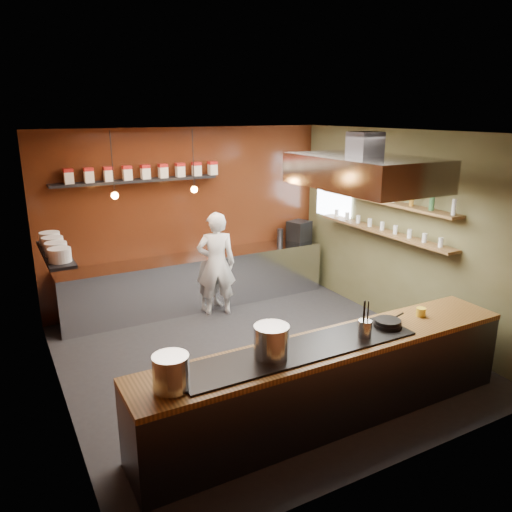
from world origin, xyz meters
TOP-DOWN VIEW (x-y plane):
  - floor at (0.00, 0.00)m, footprint 5.00×5.00m
  - back_wall at (0.00, 2.50)m, footprint 5.00×0.00m
  - left_wall at (-2.50, 0.00)m, footprint 0.00×5.00m
  - right_wall at (2.50, 0.00)m, footprint 0.00×5.00m
  - ceiling at (0.00, 0.00)m, footprint 5.00×5.00m
  - window_pane at (2.45, 1.70)m, footprint 0.00×1.00m
  - prep_counter at (0.00, 2.17)m, footprint 4.60×0.65m
  - pass_counter at (-0.00, -1.60)m, footprint 4.40×0.72m
  - tin_shelf at (-0.90, 2.36)m, footprint 2.60×0.26m
  - plate_shelf at (-2.34, 1.00)m, footprint 0.30×1.40m
  - bottle_shelf_upper at (2.34, 0.30)m, footprint 0.26×2.80m
  - bottle_shelf_lower at (2.34, 0.30)m, footprint 0.26×2.80m
  - extractor_hood at (1.30, -0.40)m, footprint 1.20×2.00m
  - pendant_left at (-1.40, 1.70)m, footprint 0.10×0.10m
  - pendant_right at (-0.20, 1.70)m, footprint 0.10×0.10m
  - storage_tins at (-0.75, 2.36)m, footprint 2.43×0.13m
  - plate_stacks at (-2.34, 1.00)m, footprint 0.26×1.16m
  - bottles at (2.34, 0.30)m, footprint 0.06×2.66m
  - wine_glasses at (2.34, 0.30)m, footprint 0.07×2.37m
  - stockpot_large at (-1.80, -1.69)m, footprint 0.33×0.33m
  - stockpot_small at (-0.75, -1.60)m, footprint 0.39×0.39m
  - utensil_crock at (0.34, -1.68)m, footprint 0.17×0.17m
  - frying_pan at (0.76, -1.59)m, footprint 0.47×0.31m
  - butter_jar at (1.33, -1.53)m, footprint 0.13×0.13m
  - espresso_machine at (2.09, 2.24)m, footprint 0.45×0.44m
  - chef at (0.14, 1.71)m, footprint 0.72×0.59m

SIDE VIEW (x-z plane):
  - floor at x=0.00m, z-range 0.00..0.00m
  - prep_counter at x=0.00m, z-range 0.00..0.90m
  - pass_counter at x=0.00m, z-range 0.00..0.94m
  - chef at x=0.14m, z-range 0.00..1.72m
  - butter_jar at x=1.33m, z-range 0.92..1.02m
  - frying_pan at x=0.76m, z-range 0.94..1.02m
  - utensil_crock at x=0.34m, z-range 0.94..1.13m
  - espresso_machine at x=2.09m, z-range 0.90..1.27m
  - stockpot_large at x=-1.80m, z-range 0.94..1.25m
  - stockpot_small at x=-0.75m, z-range 0.94..1.27m
  - bottle_shelf_lower at x=2.34m, z-range 1.43..1.47m
  - back_wall at x=0.00m, z-range -1.00..4.00m
  - left_wall at x=-2.50m, z-range -1.00..4.00m
  - right_wall at x=2.50m, z-range -1.00..4.00m
  - wine_glasses at x=2.34m, z-range 1.47..1.60m
  - plate_shelf at x=-2.34m, z-range 1.53..1.57m
  - plate_stacks at x=-2.34m, z-range 1.57..1.73m
  - window_pane at x=2.45m, z-range 1.40..2.40m
  - bottle_shelf_upper at x=2.34m, z-range 1.90..1.94m
  - bottles at x=2.34m, z-range 1.94..2.18m
  - pendant_left at x=-1.40m, z-range 1.68..2.63m
  - pendant_right at x=-0.20m, z-range 1.68..2.63m
  - tin_shelf at x=-0.90m, z-range 2.18..2.22m
  - storage_tins at x=-0.75m, z-range 2.22..2.44m
  - extractor_hood at x=1.30m, z-range 2.15..2.87m
  - ceiling at x=0.00m, z-range 3.00..3.00m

